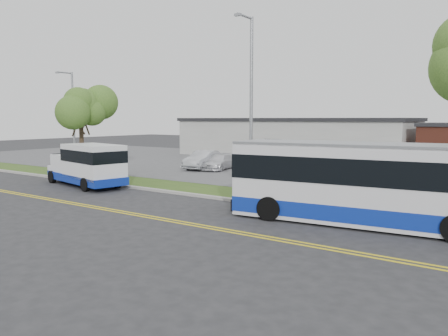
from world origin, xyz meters
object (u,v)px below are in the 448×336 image
Objects in this scene: tree_west at (80,107)px; shuttle_bus at (88,164)px; parked_car_b at (219,162)px; streetlight_near at (251,101)px; streetlight_far at (73,116)px; transit_bus at (379,185)px; pedestrian at (90,161)px; parked_car_a at (203,160)px.

shuttle_bus is at bearing -33.65° from tree_west.
streetlight_near is at bearing -57.95° from parked_car_b.
streetlight_near is 1.31× the size of shuttle_bus.
tree_west is at bearing -28.98° from streetlight_far.
pedestrian is (-22.42, 3.71, -0.62)m from transit_bus.
shuttle_bus is 1.58× the size of parked_car_a.
transit_bus is at bearing -42.05° from parked_car_a.
tree_west is at bearing 157.81° from shuttle_bus.
transit_bus reaches higher than parked_car_a.
tree_west reaches higher than pedestrian.
parked_car_a is at bearing 138.76° from streetlight_near.
parked_car_a is (5.22, 8.10, -4.26)m from tree_west.
transit_bus is at bearing 144.57° from pedestrian.
pedestrian is at bearing 175.89° from streetlight_near.
parked_car_a is (9.22, 5.89, -3.62)m from streetlight_far.
streetlight_near reaches higher than parked_car_b.
transit_bus is 20.70m from parked_car_a.
shuttle_bus is at bearing -31.56° from streetlight_far.
streetlight_far reaches higher than shuttle_bus.
streetlight_near is at bearing 154.78° from transit_bus.
tree_west is at bearing -132.00° from parked_car_a.
shuttle_bus is (8.70, -5.34, -3.04)m from streetlight_far.
tree_west is 0.95× the size of shuttle_bus.
streetlight_near reaches higher than shuttle_bus.
parked_car_b is at bearing -154.97° from pedestrian.
pedestrian is at bearing -140.22° from parked_car_b.
tree_west is 10.54m from parked_car_a.
shuttle_bus is at bearing -101.86° from parked_car_a.
parked_car_a is at bearing 141.12° from transit_bus.
streetlight_far reaches higher than parked_car_a.
tree_west is 0.73× the size of streetlight_near.
shuttle_bus is 5.87m from pedestrian.
shuttle_bus is at bearing -165.55° from streetlight_near.
tree_west reaches higher than parked_car_a.
streetlight_near reaches higher than pedestrian.
transit_bus is 2.62× the size of parked_car_a.
pedestrian is (-14.82, 1.06, -4.19)m from streetlight_near.
transit_bus is 6.40× the size of pedestrian.
shuttle_bus is at bearing 174.00° from transit_bus.
streetlight_far is 1.10× the size of shuttle_bus.
tree_west is 4.12m from pedestrian.
parked_car_b is (6.55, 8.48, -4.40)m from tree_west.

